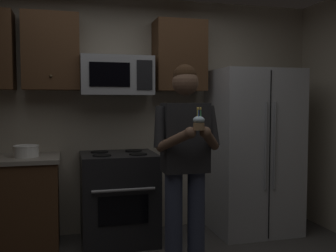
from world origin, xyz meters
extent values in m
cube|color=#B7AD99|center=(0.00, 1.75, 1.30)|extent=(4.40, 0.10, 2.60)
cube|color=black|center=(-0.15, 1.36, 0.46)|extent=(0.76, 0.66, 0.92)
cube|color=black|center=(-0.15, 1.02, 0.42)|extent=(0.48, 0.01, 0.28)
cylinder|color=#99999E|center=(-0.15, 1.00, 0.62)|extent=(0.60, 0.03, 0.03)
cylinder|color=black|center=(-0.33, 1.22, 0.93)|extent=(0.18, 0.18, 0.01)
cylinder|color=black|center=(0.03, 1.22, 0.93)|extent=(0.18, 0.18, 0.01)
cylinder|color=black|center=(-0.33, 1.50, 0.93)|extent=(0.18, 0.18, 0.01)
cylinder|color=black|center=(0.03, 1.50, 0.93)|extent=(0.18, 0.18, 0.01)
cube|color=#9EA0A5|center=(-0.15, 1.48, 1.72)|extent=(0.74, 0.40, 0.40)
cube|color=black|center=(-0.24, 1.28, 1.72)|extent=(0.40, 0.01, 0.24)
cube|color=black|center=(0.11, 1.28, 1.72)|extent=(0.16, 0.01, 0.30)
cube|color=#B7BABF|center=(1.35, 1.32, 0.90)|extent=(0.90, 0.72, 1.80)
cylinder|color=gray|center=(1.30, 0.94, 1.00)|extent=(0.02, 0.02, 0.90)
cylinder|color=gray|center=(1.40, 0.94, 1.00)|extent=(0.02, 0.02, 0.90)
cube|color=black|center=(1.35, 0.95, 0.90)|extent=(0.01, 0.01, 1.74)
cube|color=#4C301C|center=(-0.80, 1.53, 1.95)|extent=(0.55, 0.34, 0.76)
sphere|color=brown|center=(-0.80, 1.35, 1.70)|extent=(0.03, 0.03, 0.03)
cube|color=#4C301C|center=(0.55, 1.53, 1.95)|extent=(0.55, 0.34, 0.76)
sphere|color=brown|center=(0.55, 1.35, 1.70)|extent=(0.03, 0.03, 0.03)
cylinder|color=white|center=(-1.04, 1.34, 0.97)|extent=(0.23, 0.23, 0.11)
torus|color=white|center=(-1.04, 1.34, 1.03)|extent=(0.24, 0.24, 0.01)
cylinder|color=#383F59|center=(0.20, 0.51, 0.43)|extent=(0.15, 0.15, 0.86)
cylinder|color=#383F59|center=(0.40, 0.51, 0.43)|extent=(0.15, 0.15, 0.86)
cube|color=#262628|center=(0.30, 0.51, 1.15)|extent=(0.38, 0.22, 0.58)
sphere|color=brown|center=(0.30, 0.51, 1.61)|extent=(0.22, 0.22, 0.22)
sphere|color=#382314|center=(0.30, 0.52, 1.66)|extent=(0.20, 0.20, 0.20)
cylinder|color=#262628|center=(0.07, 0.48, 1.25)|extent=(0.15, 0.18, 0.35)
cylinder|color=brown|center=(0.15, 0.32, 1.15)|extent=(0.26, 0.33, 0.21)
sphere|color=brown|center=(0.24, 0.19, 1.22)|extent=(0.09, 0.09, 0.09)
cylinder|color=#262628|center=(0.52, 0.48, 1.25)|extent=(0.15, 0.18, 0.35)
cylinder|color=brown|center=(0.45, 0.32, 1.15)|extent=(0.26, 0.33, 0.21)
sphere|color=brown|center=(0.36, 0.19, 1.22)|extent=(0.09, 0.09, 0.09)
cylinder|color=#A87F56|center=(0.30, 0.17, 1.26)|extent=(0.08, 0.08, 0.06)
ellipsoid|color=silver|center=(0.30, 0.17, 1.31)|extent=(0.09, 0.09, 0.06)
cylinder|color=#4CBF66|center=(0.31, 0.17, 1.36)|extent=(0.01, 0.01, 0.06)
ellipsoid|color=#FFD159|center=(0.31, 0.17, 1.40)|extent=(0.01, 0.01, 0.02)
cylinder|color=#F2D84C|center=(0.29, 0.18, 1.36)|extent=(0.01, 0.01, 0.06)
ellipsoid|color=#FFD159|center=(0.29, 0.18, 1.40)|extent=(0.01, 0.01, 0.02)
cylinder|color=#4C7FE5|center=(0.29, 0.15, 1.36)|extent=(0.01, 0.01, 0.06)
ellipsoid|color=#FFD159|center=(0.29, 0.15, 1.40)|extent=(0.01, 0.01, 0.02)
camera|label=1|loc=(-0.67, -2.57, 1.45)|focal=41.22mm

